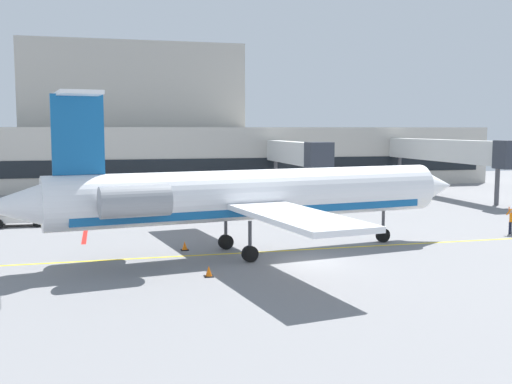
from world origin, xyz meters
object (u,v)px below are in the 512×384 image
pushback_tractor (346,193)px  baggage_tug (13,214)px  marshaller (512,220)px  fuel_tank (380,184)px  regional_jet (248,195)px

pushback_tractor → baggage_tug: bearing=-166.3°
baggage_tug → marshaller: 36.35m
baggage_tug → fuel_tank: (35.52, 10.64, 0.59)m
pushback_tractor → fuel_tank: fuel_tank is taller
baggage_tug → marshaller: size_ratio=2.06×
baggage_tug → marshaller: bearing=-20.1°
baggage_tug → pushback_tractor: 31.09m
pushback_tractor → fuel_tank: 6.26m
baggage_tug → fuel_tank: size_ratio=0.50×
regional_jet → fuel_tank: regional_jet is taller
regional_jet → marshaller: 19.62m
regional_jet → baggage_tug: (-14.76, 14.33, -2.59)m
regional_jet → fuel_tank: (20.77, 24.98, -2.00)m
baggage_tug → regional_jet: bearing=-44.2°
pushback_tractor → fuel_tank: bearing=31.5°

